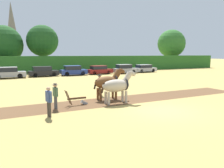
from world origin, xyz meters
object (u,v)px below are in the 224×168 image
Objects in this scene: draft_horse_lead_left at (117,85)px; farmer_onlooker_left at (49,100)px; farmer_at_plow at (55,94)px; farmer_beside_team at (100,83)px; parked_car_center at (73,71)px; parked_car_left at (8,73)px; plow at (79,100)px; tree_center_left at (43,41)px; parked_car_right at (125,69)px; parked_car_far_right at (144,68)px; tree_left at (3,45)px; parked_car_center_left at (43,72)px; church_spire at (12,32)px; parked_car_center_right at (99,70)px; tree_center at (171,44)px; draft_horse_lead_right at (108,82)px.

draft_horse_lead_left is 1.68× the size of farmer_onlooker_left.
farmer_onlooker_left is (-0.62, -1.66, 0.03)m from farmer_at_plow.
farmer_beside_team is 1.05× the size of farmer_onlooker_left.
parked_car_left is at bearing -177.31° from parked_car_center.
draft_horse_lead_left is 1.79× the size of plow.
farmer_beside_team is at bearing -97.42° from parked_car_center.
tree_center_left is 17.56m from parked_car_right.
farmer_onlooker_left reaches higher than parked_car_left.
parked_car_far_right is (13.56, 0.55, -0.05)m from parked_car_center.
plow is 3.76m from farmer_beside_team.
plow is at bearing -124.11° from parked_car_right.
farmer_beside_team reaches higher than farmer_at_plow.
parked_car_right is 4.64m from parked_car_far_right.
farmer_at_plow is 21.58m from parked_car_center.
parked_car_far_right is at bearing -25.19° from tree_left.
farmer_at_plow is 0.35× the size of parked_car_center_left.
church_spire is at bearing 93.52° from draft_horse_lead_left.
tree_left is at bearing 97.47° from plow.
parked_car_left is at bearing -85.48° from tree_left.
tree_left reaches higher than parked_car_center.
plow is at bearing -101.57° from farmer_beside_team.
farmer_onlooker_left is 30.61m from parked_car_far_right.
parked_car_center is at bearing 176.03° from parked_car_far_right.
parked_car_center_right is at bearing 63.36° from plow.
parked_car_left is at bearing 90.86° from farmer_at_plow.
farmer_beside_team is 23.89m from parked_car_far_right.
tree_center_left is 0.95× the size of tree_center.
tree_center_left is 32.33m from farmer_at_plow.
tree_center is 2.17× the size of parked_car_center_right.
parked_car_center is 4.52m from parked_car_center_right.
parked_car_center_right is (9.11, 0.08, -0.03)m from parked_car_center_left.
farmer_onlooker_left is at bearing -107.60° from parked_car_center.
tree_left is 32.50m from draft_horse_lead_right.
draft_horse_lead_right reaches higher than farmer_onlooker_left.
tree_center_left reaches higher than farmer_at_plow.
draft_horse_lead_left is 1.60× the size of farmer_beside_team.
draft_horse_lead_left is (6.98, -63.17, -8.95)m from church_spire.
parked_car_right is (13.60, -0.48, 0.03)m from parked_car_center_left.
farmer_onlooker_left is at bearing -118.75° from farmer_at_plow.
draft_horse_lead_left is 1.71× the size of farmer_at_plow.
draft_horse_lead_right reaches higher than parked_car_center_left.
tree_left is 1.99× the size of parked_car_center_right.
draft_horse_lead_left is 23.33m from parked_car_right.
farmer_at_plow is 1.77m from farmer_onlooker_left.
farmer_at_plow reaches higher than plow.
church_spire is 64.18m from draft_horse_lead_left.
draft_horse_lead_right is 20.21m from parked_car_left.
draft_horse_lead_left is 0.68× the size of parked_car_right.
tree_left reaches higher than parked_car_center_right.
parked_car_left is at bearing 178.45° from parked_car_center_right.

